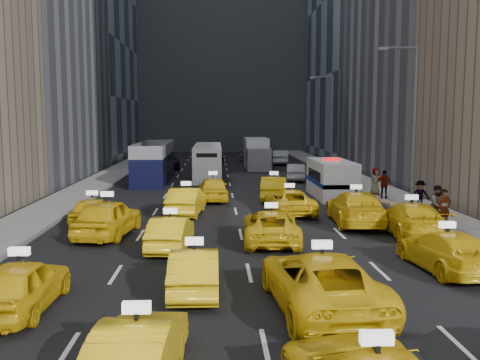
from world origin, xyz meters
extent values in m
plane|color=black|center=(0.00, 0.00, 0.00)|extent=(160.00, 160.00, 0.00)
cube|color=gray|center=(-10.50, 25.00, 0.07)|extent=(3.00, 90.00, 0.15)
cube|color=gray|center=(10.50, 25.00, 0.07)|extent=(3.00, 90.00, 0.15)
cube|color=slate|center=(-9.05, 25.00, 0.09)|extent=(0.15, 90.00, 0.18)
cube|color=slate|center=(9.05, 25.00, 0.09)|extent=(0.15, 90.00, 0.18)
cube|color=slate|center=(0.00, 72.00, 20.00)|extent=(30.00, 12.00, 40.00)
cylinder|color=#595B60|center=(9.30, 12.00, 4.50)|extent=(0.20, 0.20, 9.00)
cylinder|color=#595B60|center=(8.40, 12.00, 8.80)|extent=(1.80, 0.12, 0.12)
cube|color=slate|center=(7.50, 12.00, 8.75)|extent=(0.50, 0.22, 0.12)
cylinder|color=#595B60|center=(9.30, 32.00, 4.50)|extent=(0.20, 0.20, 9.00)
cylinder|color=#595B60|center=(8.40, 32.00, 8.80)|extent=(1.80, 0.12, 0.12)
cube|color=slate|center=(7.50, 32.00, 8.75)|extent=(0.50, 0.22, 0.12)
imported|color=yellow|center=(-2.66, -5.55, 0.68)|extent=(1.78, 4.26, 1.37)
imported|color=yellow|center=(-6.42, -1.31, 0.72)|extent=(1.86, 4.30, 1.44)
imported|color=yellow|center=(-1.77, 0.07, 0.68)|extent=(1.46, 4.11, 1.35)
imported|color=yellow|center=(1.77, -1.51, 0.79)|extent=(3.07, 5.90, 1.59)
imported|color=yellow|center=(6.79, 1.98, 0.69)|extent=(2.35, 4.91, 1.38)
imported|color=yellow|center=(-5.90, 7.88, 0.84)|extent=(2.64, 5.14, 1.67)
imported|color=yellow|center=(-2.92, 5.33, 0.68)|extent=(1.71, 4.19, 1.35)
imported|color=yellow|center=(1.21, 6.41, 0.68)|extent=(2.53, 5.03, 1.36)
imported|color=yellow|center=(7.58, 7.43, 0.75)|extent=(2.35, 5.28, 1.51)
imported|color=yellow|center=(-7.22, 10.78, 0.66)|extent=(1.77, 3.96, 1.32)
imported|color=yellow|center=(-2.71, 12.99, 0.75)|extent=(2.05, 4.67, 1.49)
imported|color=yellow|center=(2.90, 13.02, 0.67)|extent=(2.57, 4.99, 1.35)
imported|color=yellow|center=(5.77, 10.06, 0.82)|extent=(2.62, 5.76, 1.64)
imported|color=yellow|center=(-1.28, 17.87, 0.77)|extent=(2.02, 4.57, 1.53)
imported|color=yellow|center=(2.60, 18.10, 0.74)|extent=(2.12, 4.66, 1.48)
cube|color=white|center=(6.52, 19.05, 1.21)|extent=(2.50, 6.12, 2.42)
cylinder|color=black|center=(5.52, 16.93, 0.48)|extent=(0.28, 0.97, 0.97)
cylinder|color=black|center=(7.53, 16.93, 0.48)|extent=(0.28, 0.97, 0.97)
cylinder|color=black|center=(5.52, 21.17, 0.48)|extent=(0.28, 0.97, 0.97)
cylinder|color=black|center=(7.53, 21.17, 0.48)|extent=(0.28, 0.97, 0.97)
cube|color=navy|center=(6.52, 19.05, 1.04)|extent=(2.55, 6.12, 0.27)
cube|color=red|center=(6.52, 19.05, 2.51)|extent=(1.11, 0.42, 0.18)
cube|color=black|center=(-6.16, 28.30, 1.57)|extent=(2.79, 10.88, 3.14)
cylinder|color=black|center=(-7.24, 23.80, 0.55)|extent=(0.28, 1.10, 1.10)
cylinder|color=black|center=(-5.08, 23.80, 0.55)|extent=(0.28, 1.10, 1.10)
cylinder|color=black|center=(-7.24, 32.80, 0.55)|extent=(0.28, 1.10, 1.10)
cylinder|color=black|center=(-5.08, 32.80, 0.55)|extent=(0.28, 1.10, 1.10)
cube|color=white|center=(-1.79, 30.95, 1.42)|extent=(3.54, 11.17, 2.84)
cylinder|color=black|center=(-2.78, 26.36, 0.55)|extent=(0.28, 1.10, 1.10)
cylinder|color=black|center=(-0.80, 26.36, 0.55)|extent=(0.28, 1.10, 1.10)
cylinder|color=black|center=(-2.78, 35.55, 0.55)|extent=(0.28, 1.10, 1.10)
cylinder|color=black|center=(-0.80, 35.55, 0.55)|extent=(0.28, 1.10, 1.10)
cube|color=silver|center=(3.12, 38.84, 1.56)|extent=(2.65, 6.91, 3.11)
cylinder|color=black|center=(2.10, 36.34, 0.55)|extent=(0.28, 1.10, 1.10)
cylinder|color=black|center=(4.14, 36.34, 0.55)|extent=(0.28, 1.10, 1.10)
cylinder|color=black|center=(2.10, 41.34, 0.55)|extent=(0.28, 1.10, 1.10)
cylinder|color=black|center=(4.14, 41.34, 0.55)|extent=(0.28, 1.10, 1.10)
imported|color=#9A9DA1|center=(5.56, 28.40, 0.70)|extent=(2.02, 4.38, 1.39)
imported|color=black|center=(-6.00, 38.93, 0.72)|extent=(2.82, 5.38, 1.44)
imported|color=gray|center=(2.86, 46.78, 0.69)|extent=(2.49, 4.97, 1.39)
imported|color=black|center=(-1.25, 42.21, 0.84)|extent=(2.29, 5.03, 1.67)
imported|color=#A5A7AC|center=(6.09, 43.64, 0.79)|extent=(2.15, 4.93, 1.58)
imported|color=gray|center=(9.58, 8.58, 1.04)|extent=(0.70, 0.52, 1.77)
imported|color=gray|center=(9.56, 9.25, 1.08)|extent=(1.01, 0.74, 1.86)
imported|color=gray|center=(10.13, 13.00, 0.98)|extent=(1.15, 0.78, 1.65)
imported|color=gray|center=(9.52, 17.40, 1.04)|extent=(1.13, 0.78, 1.77)
imported|color=gray|center=(9.48, 19.06, 1.05)|extent=(0.98, 0.73, 1.79)
imported|color=gray|center=(9.29, 23.84, 1.03)|extent=(1.69, 0.84, 1.75)
camera|label=1|loc=(-1.12, -15.63, 5.26)|focal=40.00mm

